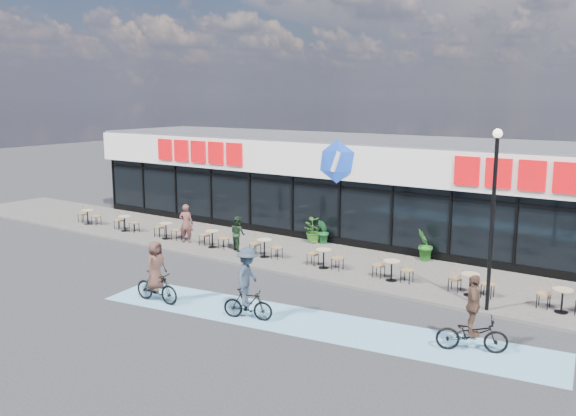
{
  "coord_description": "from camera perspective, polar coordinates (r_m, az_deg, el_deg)",
  "views": [
    {
      "loc": [
        13.08,
        -15.85,
        6.62
      ],
      "look_at": [
        -0.33,
        3.5,
        2.23
      ],
      "focal_mm": 38.0,
      "sensor_mm": 36.0,
      "label": 1
    }
  ],
  "objects": [
    {
      "name": "bistro_set_3",
      "position": [
        26.63,
        -6.97,
        -2.68
      ],
      "size": [
        1.54,
        0.62,
        0.9
      ],
      "color": "tan",
      "rests_on": "sidewalk"
    },
    {
      "name": "bistro_set_7",
      "position": [
        21.12,
        16.76,
        -6.58
      ],
      "size": [
        1.54,
        0.62,
        0.9
      ],
      "color": "tan",
      "rests_on": "sidewalk"
    },
    {
      "name": "cyclist_b",
      "position": [
        16.79,
        16.87,
        -10.34
      ],
      "size": [
        1.94,
        1.31,
        2.08
      ],
      "color": "black",
      "rests_on": "ground"
    },
    {
      "name": "building",
      "position": [
        29.22,
        7.74,
        2.04
      ],
      "size": [
        30.6,
        6.57,
        4.75
      ],
      "color": "black",
      "rests_on": "ground"
    },
    {
      "name": "bistro_set_2",
      "position": [
        28.55,
        -11.21,
        -1.91
      ],
      "size": [
        1.54,
        0.62,
        0.9
      ],
      "color": "tan",
      "rests_on": "sidewalk"
    },
    {
      "name": "bistro_set_0",
      "position": [
        32.77,
        -18.11,
        -0.63
      ],
      "size": [
        1.54,
        0.62,
        0.9
      ],
      "color": "tan",
      "rests_on": "sidewalk"
    },
    {
      "name": "cyclist_c",
      "position": [
        20.13,
        -12.23,
        -6.42
      ],
      "size": [
        1.75,
        0.8,
        2.04
      ],
      "color": "black",
      "rests_on": "ground"
    },
    {
      "name": "bistro_set_8",
      "position": [
        20.49,
        24.33,
        -7.62
      ],
      "size": [
        1.54,
        0.62,
        0.9
      ],
      "color": "tan",
      "rests_on": "sidewalk"
    },
    {
      "name": "sidewalk",
      "position": [
        25.06,
        1.93,
        -4.64
      ],
      "size": [
        44.0,
        5.0,
        0.1
      ],
      "primitive_type": "cube",
      "color": "#615C56",
      "rests_on": "ground"
    },
    {
      "name": "cyclist_a",
      "position": [
        18.22,
        -3.8,
        -7.26
      ],
      "size": [
        1.61,
        1.28,
        2.22
      ],
      "color": "black",
      "rests_on": "ground"
    },
    {
      "name": "bistro_set_4",
      "position": [
        24.89,
        -2.1,
        -3.54
      ],
      "size": [
        1.54,
        0.62,
        0.9
      ],
      "color": "tan",
      "rests_on": "sidewalk"
    },
    {
      "name": "bistro_set_6",
      "position": [
        22.09,
        9.77,
        -5.53
      ],
      "size": [
        1.54,
        0.62,
        0.9
      ],
      "color": "tan",
      "rests_on": "sidewalk"
    },
    {
      "name": "potted_plant_right",
      "position": [
        24.79,
        12.69,
        -3.39
      ],
      "size": [
        0.64,
        0.76,
        1.31
      ],
      "primitive_type": "imported",
      "rotation": [
        0.0,
        0.0,
        4.8
      ],
      "color": "#23671D",
      "rests_on": "sidewalk"
    },
    {
      "name": "patron_left",
      "position": [
        27.5,
        -9.51,
        -1.43
      ],
      "size": [
        0.75,
        0.64,
        1.75
      ],
      "primitive_type": "imported",
      "rotation": [
        0.0,
        0.0,
        3.55
      ],
      "color": "brown",
      "rests_on": "sidewalk"
    },
    {
      "name": "potted_plant_mid",
      "position": [
        27.01,
        3.35,
        -2.23
      ],
      "size": [
        0.76,
        0.77,
        1.09
      ],
      "primitive_type": "imported",
      "rotation": [
        0.0,
        0.0,
        5.4
      ],
      "color": "#195825",
      "rests_on": "sidewalk"
    },
    {
      "name": "ground",
      "position": [
        21.59,
        -4.61,
        -7.33
      ],
      "size": [
        120.0,
        120.0,
        0.0
      ],
      "primitive_type": "plane",
      "color": "#28282B",
      "rests_on": "ground"
    },
    {
      "name": "potted_plant_left",
      "position": [
        27.2,
        2.28,
        -2.14
      ],
      "size": [
        1.05,
        0.94,
        1.08
      ],
      "primitive_type": "imported",
      "rotation": [
        0.0,
        0.0,
        3.04
      ],
      "color": "#2A5E1B",
      "rests_on": "sidewalk"
    },
    {
      "name": "bistro_set_5",
      "position": [
        23.36,
        3.47,
        -4.5
      ],
      "size": [
        1.54,
        0.62,
        0.9
      ],
      "color": "tan",
      "rests_on": "sidewalk"
    },
    {
      "name": "patron_right",
      "position": [
        25.88,
        -4.72,
        -2.39
      ],
      "size": [
        0.87,
        0.78,
        1.47
      ],
      "primitive_type": "imported",
      "rotation": [
        0.0,
        0.0,
        2.76
      ],
      "color": "black",
      "rests_on": "sidewalk"
    },
    {
      "name": "lamp_post",
      "position": [
        19.14,
        18.65,
        0.22
      ],
      "size": [
        0.28,
        0.28,
        5.55
      ],
      "color": "black",
      "rests_on": "sidewalk"
    },
    {
      "name": "bistro_set_1",
      "position": [
        30.6,
        -14.9,
        -1.23
      ],
      "size": [
        1.54,
        0.62,
        0.9
      ],
      "color": "tan",
      "rests_on": "sidewalk"
    },
    {
      "name": "bike_lane",
      "position": [
        18.22,
        2.28,
        -10.73
      ],
      "size": [
        14.17,
        4.13,
        0.01
      ],
      "primitive_type": "cube",
      "rotation": [
        0.0,
        0.0,
        0.14
      ],
      "color": "#66A3C1",
      "rests_on": "ground"
    }
  ]
}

